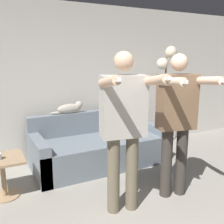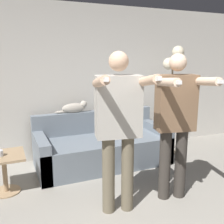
{
  "view_description": "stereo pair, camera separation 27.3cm",
  "coord_description": "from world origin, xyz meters",
  "px_view_note": "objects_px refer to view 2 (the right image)",
  "views": [
    {
      "loc": [
        -1.57,
        -1.57,
        1.75
      ],
      "look_at": [
        0.01,
        1.45,
        1.02
      ],
      "focal_mm": 42.0,
      "sensor_mm": 36.0,
      "label": 1
    },
    {
      "loc": [
        -1.32,
        -1.69,
        1.75
      ],
      "look_at": [
        0.01,
        1.45,
        1.02
      ],
      "focal_mm": 42.0,
      "sensor_mm": 36.0,
      "label": 2
    }
  ],
  "objects_px": {
    "person_left": "(119,122)",
    "cat": "(75,107)",
    "side_table": "(4,165)",
    "couch": "(102,148)",
    "person_right": "(176,118)",
    "floor_lamp": "(173,69)"
  },
  "relations": [
    {
      "from": "person_left",
      "to": "cat",
      "type": "bearing_deg",
      "value": 101.8
    },
    {
      "from": "cat",
      "to": "side_table",
      "type": "bearing_deg",
      "value": -147.21
    },
    {
      "from": "cat",
      "to": "side_table",
      "type": "distance_m",
      "value": 1.47
    },
    {
      "from": "couch",
      "to": "side_table",
      "type": "bearing_deg",
      "value": -165.55
    },
    {
      "from": "person_right",
      "to": "side_table",
      "type": "bearing_deg",
      "value": 166.27
    },
    {
      "from": "person_left",
      "to": "floor_lamp",
      "type": "bearing_deg",
      "value": 50.23
    },
    {
      "from": "floor_lamp",
      "to": "person_left",
      "type": "bearing_deg",
      "value": -140.7
    },
    {
      "from": "person_right",
      "to": "floor_lamp",
      "type": "bearing_deg",
      "value": 68.89
    },
    {
      "from": "cat",
      "to": "side_table",
      "type": "height_order",
      "value": "cat"
    },
    {
      "from": "person_right",
      "to": "floor_lamp",
      "type": "distance_m",
      "value": 1.69
    },
    {
      "from": "cat",
      "to": "person_left",
      "type": "bearing_deg",
      "value": -89.13
    },
    {
      "from": "floor_lamp",
      "to": "side_table",
      "type": "height_order",
      "value": "floor_lamp"
    },
    {
      "from": "couch",
      "to": "floor_lamp",
      "type": "relative_size",
      "value": 1.11
    },
    {
      "from": "side_table",
      "to": "person_left",
      "type": "bearing_deg",
      "value": -39.03
    },
    {
      "from": "person_left",
      "to": "cat",
      "type": "distance_m",
      "value": 1.7
    },
    {
      "from": "couch",
      "to": "side_table",
      "type": "xyz_separation_m",
      "value": [
        -1.49,
        -0.38,
        0.1
      ]
    },
    {
      "from": "person_left",
      "to": "cat",
      "type": "relative_size",
      "value": 3.3
    },
    {
      "from": "person_left",
      "to": "floor_lamp",
      "type": "distance_m",
      "value": 2.17
    },
    {
      "from": "person_right",
      "to": "person_left",
      "type": "bearing_deg",
      "value": -167.31
    },
    {
      "from": "person_right",
      "to": "floor_lamp",
      "type": "relative_size",
      "value": 0.93
    },
    {
      "from": "couch",
      "to": "cat",
      "type": "bearing_deg",
      "value": 133.7
    },
    {
      "from": "side_table",
      "to": "person_right",
      "type": "bearing_deg",
      "value": -26.49
    }
  ]
}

